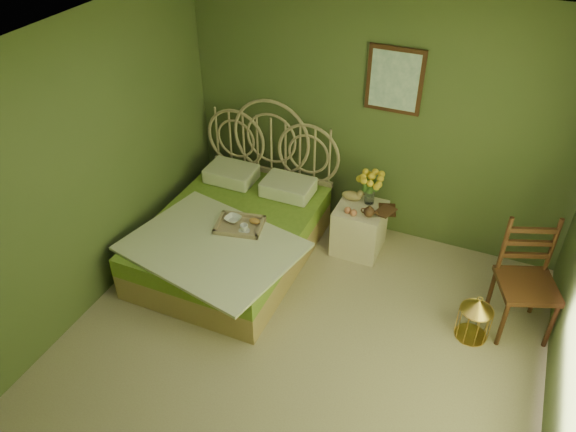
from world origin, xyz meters
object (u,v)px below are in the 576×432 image
at_px(bed, 234,232).
at_px(birdcage, 475,319).
at_px(nightstand, 361,221).
at_px(chair, 531,272).

xyz_separation_m(bed, birdcage, (2.45, -0.15, -0.09)).
xyz_separation_m(nightstand, chair, (1.65, -0.45, 0.25)).
relative_size(nightstand, chair, 0.89).
distance_m(nightstand, chair, 1.72).
bearing_deg(nightstand, birdcage, -31.35).
xyz_separation_m(bed, nightstand, (1.15, 0.64, 0.05)).
distance_m(bed, birdcage, 2.46).
height_order(nightstand, chair, chair).
bearing_deg(birdcage, bed, 176.38).
bearing_deg(chair, bed, 163.18).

